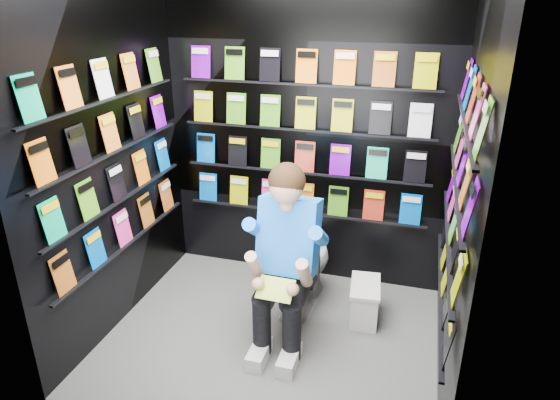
% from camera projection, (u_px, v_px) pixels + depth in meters
% --- Properties ---
extents(floor, '(2.40, 2.40, 0.00)m').
position_uv_depth(floor, '(271.00, 337.00, 3.75)').
color(floor, '#5A5A58').
rests_on(floor, ground).
extents(wall_back, '(2.40, 0.04, 2.60)m').
position_uv_depth(wall_back, '(306.00, 135.00, 4.13)').
color(wall_back, black).
rests_on(wall_back, floor).
extents(wall_front, '(2.40, 0.04, 2.60)m').
position_uv_depth(wall_front, '(207.00, 243.00, 2.36)').
color(wall_front, black).
rests_on(wall_front, floor).
extents(wall_left, '(0.04, 2.00, 2.60)m').
position_uv_depth(wall_left, '(110.00, 158.00, 3.56)').
color(wall_left, black).
rests_on(wall_left, floor).
extents(wall_right, '(0.04, 2.00, 2.60)m').
position_uv_depth(wall_right, '(464.00, 194.00, 2.93)').
color(wall_right, black).
rests_on(wall_right, floor).
extents(comics_back, '(2.10, 0.06, 1.37)m').
position_uv_depth(comics_back, '(305.00, 135.00, 4.10)').
color(comics_back, red).
rests_on(comics_back, wall_back).
extents(comics_left, '(0.06, 1.70, 1.37)m').
position_uv_depth(comics_left, '(113.00, 158.00, 3.55)').
color(comics_left, red).
rests_on(comics_left, wall_left).
extents(comics_right, '(0.06, 1.70, 1.37)m').
position_uv_depth(comics_right, '(459.00, 192.00, 2.94)').
color(comics_right, red).
rests_on(comics_right, wall_right).
extents(toilet, '(0.44, 0.76, 0.73)m').
position_uv_depth(toilet, '(302.00, 264.00, 4.03)').
color(toilet, white).
rests_on(toilet, floor).
extents(longbox, '(0.24, 0.39, 0.28)m').
position_uv_depth(longbox, '(364.00, 303.00, 3.91)').
color(longbox, silver).
rests_on(longbox, floor).
extents(longbox_lid, '(0.26, 0.41, 0.03)m').
position_uv_depth(longbox_lid, '(366.00, 286.00, 3.85)').
color(longbox_lid, silver).
rests_on(longbox_lid, longbox).
extents(reader, '(0.58, 0.84, 1.52)m').
position_uv_depth(reader, '(290.00, 237.00, 3.52)').
color(reader, blue).
rests_on(reader, toilet).
extents(held_comic, '(0.25, 0.15, 0.10)m').
position_uv_depth(held_comic, '(275.00, 289.00, 3.30)').
color(held_comic, green).
rests_on(held_comic, reader).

